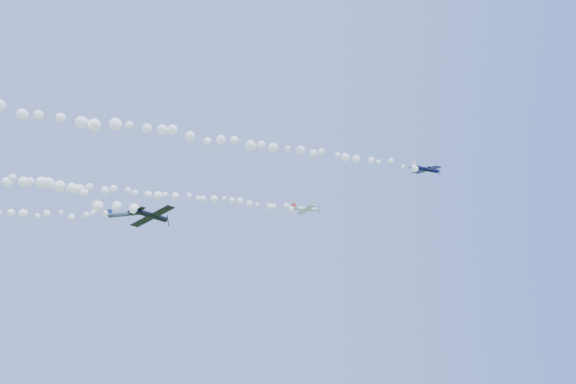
{
  "coord_description": "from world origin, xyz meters",
  "views": [
    {
      "loc": [
        2.11,
        -88.94,
        24.1
      ],
      "look_at": [
        3.9,
        -6.45,
        47.63
      ],
      "focal_mm": 30.0,
      "sensor_mm": 36.0,
      "label": 1
    }
  ],
  "objects_px": {
    "plane_navy": "(426,169)",
    "plane_black": "(152,216)",
    "plane_grey": "(126,214)",
    "plane_white": "(306,209)"
  },
  "relations": [
    {
      "from": "plane_navy",
      "to": "plane_grey",
      "type": "relative_size",
      "value": 0.93
    },
    {
      "from": "plane_grey",
      "to": "plane_black",
      "type": "relative_size",
      "value": 1.12
    },
    {
      "from": "plane_grey",
      "to": "plane_black",
      "type": "xyz_separation_m",
      "value": [
        11.33,
        -24.52,
        -5.93
      ]
    },
    {
      "from": "plane_white",
      "to": "plane_navy",
      "type": "relative_size",
      "value": 1.06
    },
    {
      "from": "plane_white",
      "to": "plane_navy",
      "type": "height_order",
      "value": "plane_navy"
    },
    {
      "from": "plane_navy",
      "to": "plane_white",
      "type": "bearing_deg",
      "value": 113.49
    },
    {
      "from": "plane_grey",
      "to": "plane_navy",
      "type": "bearing_deg",
      "value": -6.5
    },
    {
      "from": "plane_grey",
      "to": "plane_white",
      "type": "bearing_deg",
      "value": 22.58
    },
    {
      "from": "plane_navy",
      "to": "plane_black",
      "type": "height_order",
      "value": "plane_navy"
    },
    {
      "from": "plane_navy",
      "to": "plane_grey",
      "type": "bearing_deg",
      "value": 151.91
    }
  ]
}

